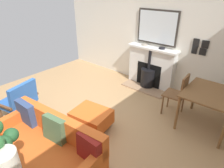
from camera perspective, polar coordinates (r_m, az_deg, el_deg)
name	(u,v)px	position (r m, az deg, el deg)	size (l,w,h in m)	color
ground_plane	(80,121)	(4.05, -9.53, -10.56)	(4.94, 5.56, 0.01)	tan
wall_left	(148,30)	(5.23, 10.66, 15.42)	(0.12, 5.56, 2.84)	silver
fireplace	(150,69)	(5.19, 11.23, 4.25)	(0.64, 1.32, 1.06)	#9E7A5B
mirror_over_mantel	(157,27)	(5.00, 13.13, 15.95)	(0.04, 1.05, 0.82)	#2D2823
mantel_bowl_near	(145,44)	(5.14, 9.56, 11.41)	(0.15, 0.15, 0.04)	#9E9384
mantel_bowl_far	(162,48)	(4.92, 14.49, 10.22)	(0.15, 0.15, 0.04)	black
sofa	(47,147)	(3.11, -18.62, -17.23)	(0.96, 1.83, 0.79)	#B2B2B7
ottoman	(91,118)	(3.70, -6.06, -9.80)	(0.64, 0.75, 0.37)	#B2B2B7
armchair_accent	(19,99)	(4.25, -25.59, -4.01)	(0.79, 0.71, 0.80)	brown
table_lamp_far_end	(6,164)	(2.02, -28.81, -19.90)	(0.22, 0.22, 0.47)	white
dining_table	(210,97)	(3.92, 26.97, -3.50)	(0.98, 0.87, 0.74)	brown
dining_chair_near_fireplace	(179,92)	(4.09, 19.12, -2.31)	(0.42, 0.42, 0.91)	brown
photo_gallery_row	(200,47)	(4.70, 24.43, 9.89)	(0.02, 0.33, 0.34)	black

